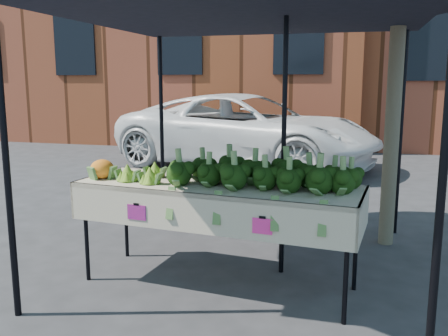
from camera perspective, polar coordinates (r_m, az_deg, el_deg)
ground at (r=4.42m, az=2.01°, el=-13.20°), size 90.00×90.00×0.00m
table at (r=4.22m, az=-0.72°, el=-7.84°), size 2.47×1.04×0.90m
canopy at (r=4.49m, az=2.75°, el=5.25°), size 3.16×3.16×2.74m
broccoli_heap at (r=4.01m, az=4.72°, el=-0.18°), size 1.61×0.58×0.27m
romanesco_cluster at (r=4.30m, az=-9.35°, el=-0.02°), size 0.44×0.48×0.21m
cauliflower_pair at (r=4.44m, az=-14.06°, el=0.00°), size 0.21×0.21×0.19m
vehicle at (r=10.02m, az=2.77°, el=15.50°), size 2.01×2.75×5.37m
street_tree at (r=5.43m, az=19.70°, el=14.98°), size 2.30×2.30×4.53m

